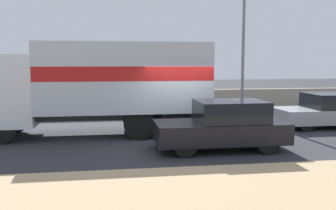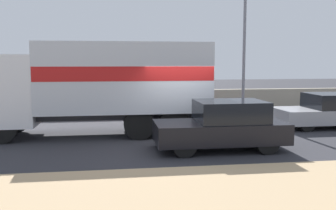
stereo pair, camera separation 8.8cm
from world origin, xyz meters
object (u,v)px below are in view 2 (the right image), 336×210
street_lamp (244,35)px  car_hatchback (223,126)px  car_sedan_second (330,111)px  box_truck (101,82)px

street_lamp → car_hatchback: size_ratio=1.70×
car_hatchback → car_sedan_second: car_hatchback is taller
car_hatchback → car_sedan_second: (5.40, 3.16, -0.07)m
street_lamp → box_truck: bearing=-151.2°
box_truck → street_lamp: bearing=-151.2°
street_lamp → box_truck: 7.75m
street_lamp → box_truck: street_lamp is taller
car_hatchback → street_lamp: bearing=-114.3°
street_lamp → car_sedan_second: street_lamp is taller
box_truck → car_sedan_second: size_ratio=1.93×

